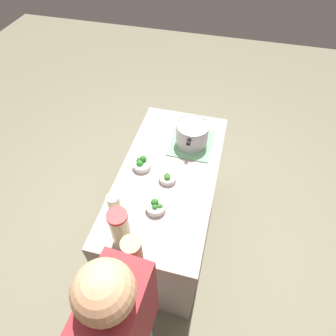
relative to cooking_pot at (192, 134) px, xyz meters
name	(u,v)px	position (x,y,z in m)	size (l,w,h in m)	color
ground_plane	(168,233)	(0.32, -0.10, -0.96)	(8.00, 8.00, 0.00)	#77725A
counter_slab	(168,207)	(0.32, -0.10, -0.53)	(1.32, 0.66, 0.87)	#A1908B
dish_cloth	(191,143)	(0.00, 0.00, -0.09)	(0.34, 0.31, 0.01)	#71AE7D
cooking_pot	(192,134)	(0.00, 0.00, 0.00)	(0.31, 0.24, 0.17)	#B7B7BC
lemonade_pitcher	(120,229)	(0.87, -0.22, 0.04)	(0.11, 0.11, 0.28)	#F0F3A8
mason_jar	(114,204)	(0.69, -0.34, -0.02)	(0.08, 0.08, 0.14)	beige
broccoli_bowl_front	(156,206)	(0.62, -0.10, -0.07)	(0.12, 0.12, 0.08)	silver
broccoli_bowl_center	(168,178)	(0.38, -0.08, -0.07)	(0.12, 0.12, 0.07)	silver
broccoli_bowl_back	(142,164)	(0.31, -0.29, -0.07)	(0.13, 0.13, 0.08)	silver
person_cook	(126,334)	(1.31, -0.04, -0.09)	(0.50, 0.22, 1.58)	slate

